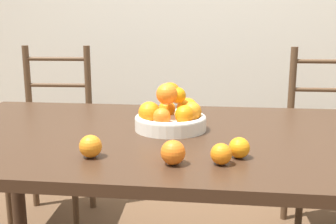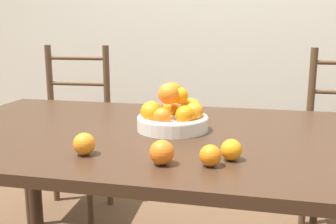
{
  "view_description": "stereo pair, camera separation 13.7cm",
  "coord_description": "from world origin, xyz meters",
  "px_view_note": "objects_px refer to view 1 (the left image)",
  "views": [
    {
      "loc": [
        0.1,
        -1.38,
        1.14
      ],
      "look_at": [
        -0.07,
        -0.04,
        0.86
      ],
      "focal_mm": 42.0,
      "sensor_mm": 36.0,
      "label": 1
    },
    {
      "loc": [
        0.23,
        -1.36,
        1.14
      ],
      "look_at": [
        -0.07,
        -0.04,
        0.86
      ],
      "focal_mm": 42.0,
      "sensor_mm": 36.0,
      "label": 2
    }
  ],
  "objects_px": {
    "orange_loose_0": "(239,148)",
    "chair_left": "(53,140)",
    "orange_loose_2": "(91,146)",
    "chair_right": "(329,150)",
    "fruit_bowl": "(171,115)",
    "orange_loose_3": "(221,154)",
    "orange_loose_1": "(173,152)"
  },
  "relations": [
    {
      "from": "orange_loose_2",
      "to": "chair_right",
      "type": "xyz_separation_m",
      "value": [
        0.99,
        1.09,
        -0.32
      ]
    },
    {
      "from": "orange_loose_1",
      "to": "chair_right",
      "type": "relative_size",
      "value": 0.07
    },
    {
      "from": "orange_loose_1",
      "to": "orange_loose_3",
      "type": "relative_size",
      "value": 1.15
    },
    {
      "from": "orange_loose_1",
      "to": "chair_left",
      "type": "relative_size",
      "value": 0.07
    },
    {
      "from": "orange_loose_2",
      "to": "chair_right",
      "type": "bearing_deg",
      "value": 47.94
    },
    {
      "from": "orange_loose_0",
      "to": "orange_loose_1",
      "type": "relative_size",
      "value": 0.89
    },
    {
      "from": "fruit_bowl",
      "to": "orange_loose_0",
      "type": "relative_size",
      "value": 4.31
    },
    {
      "from": "orange_loose_3",
      "to": "chair_left",
      "type": "height_order",
      "value": "chair_left"
    },
    {
      "from": "orange_loose_2",
      "to": "orange_loose_3",
      "type": "xyz_separation_m",
      "value": [
        0.38,
        -0.02,
        -0.0
      ]
    },
    {
      "from": "fruit_bowl",
      "to": "orange_loose_3",
      "type": "bearing_deg",
      "value": -63.4
    },
    {
      "from": "fruit_bowl",
      "to": "chair_left",
      "type": "xyz_separation_m",
      "value": [
        -0.8,
        0.74,
        -0.34
      ]
    },
    {
      "from": "orange_loose_1",
      "to": "chair_left",
      "type": "bearing_deg",
      "value": 126.89
    },
    {
      "from": "orange_loose_2",
      "to": "fruit_bowl",
      "type": "bearing_deg",
      "value": 60.82
    },
    {
      "from": "orange_loose_1",
      "to": "fruit_bowl",
      "type": "bearing_deg",
      "value": 97.54
    },
    {
      "from": "orange_loose_0",
      "to": "chair_left",
      "type": "xyz_separation_m",
      "value": [
        -1.03,
        1.05,
        -0.31
      ]
    },
    {
      "from": "chair_left",
      "to": "chair_right",
      "type": "height_order",
      "value": "same"
    },
    {
      "from": "chair_left",
      "to": "orange_loose_3",
      "type": "bearing_deg",
      "value": -51.74
    },
    {
      "from": "fruit_bowl",
      "to": "orange_loose_2",
      "type": "height_order",
      "value": "fruit_bowl"
    },
    {
      "from": "fruit_bowl",
      "to": "chair_right",
      "type": "distance_m",
      "value": 1.14
    },
    {
      "from": "fruit_bowl",
      "to": "chair_left",
      "type": "relative_size",
      "value": 0.26
    },
    {
      "from": "orange_loose_1",
      "to": "chair_left",
      "type": "distance_m",
      "value": 1.44
    },
    {
      "from": "fruit_bowl",
      "to": "orange_loose_3",
      "type": "height_order",
      "value": "fruit_bowl"
    },
    {
      "from": "orange_loose_3",
      "to": "chair_left",
      "type": "bearing_deg",
      "value": 131.41
    },
    {
      "from": "orange_loose_0",
      "to": "orange_loose_3",
      "type": "bearing_deg",
      "value": -129.78
    },
    {
      "from": "fruit_bowl",
      "to": "orange_loose_3",
      "type": "xyz_separation_m",
      "value": [
        0.18,
        -0.37,
        -0.03
      ]
    },
    {
      "from": "chair_right",
      "to": "orange_loose_3",
      "type": "bearing_deg",
      "value": -119.77
    },
    {
      "from": "fruit_bowl",
      "to": "orange_loose_1",
      "type": "height_order",
      "value": "fruit_bowl"
    },
    {
      "from": "fruit_bowl",
      "to": "chair_right",
      "type": "xyz_separation_m",
      "value": [
        0.79,
        0.74,
        -0.34
      ]
    },
    {
      "from": "orange_loose_1",
      "to": "orange_loose_3",
      "type": "distance_m",
      "value": 0.13
    },
    {
      "from": "orange_loose_0",
      "to": "chair_left",
      "type": "height_order",
      "value": "chair_left"
    },
    {
      "from": "orange_loose_2",
      "to": "chair_left",
      "type": "xyz_separation_m",
      "value": [
        -0.6,
        1.09,
        -0.32
      ]
    },
    {
      "from": "orange_loose_0",
      "to": "orange_loose_3",
      "type": "height_order",
      "value": "orange_loose_0"
    }
  ]
}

